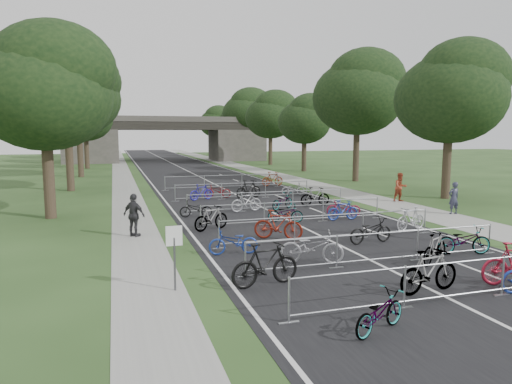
# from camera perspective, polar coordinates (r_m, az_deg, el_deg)

# --- Properties ---
(ground) EXTENTS (200.00, 200.00, 0.00)m
(ground) POSITION_cam_1_polar(r_m,az_deg,el_deg) (13.18, 23.55, -12.44)
(ground) COLOR #26401B
(ground) RESTS_ON ground
(road) EXTENTS (11.00, 140.00, 0.01)m
(road) POSITION_cam_1_polar(r_m,az_deg,el_deg) (60.03, -9.38, 3.02)
(road) COLOR black
(road) RESTS_ON ground
(sidewalk_right) EXTENTS (3.00, 140.00, 0.01)m
(sidewalk_right) POSITION_cam_1_polar(r_m,az_deg,el_deg) (61.65, -1.99, 3.23)
(sidewalk_right) COLOR gray
(sidewalk_right) RESTS_ON ground
(sidewalk_left) EXTENTS (2.00, 140.00, 0.01)m
(sidewalk_left) POSITION_cam_1_polar(r_m,az_deg,el_deg) (59.46, -16.56, 2.78)
(sidewalk_left) COLOR gray
(sidewalk_left) RESTS_ON ground
(lane_markings) EXTENTS (0.12, 140.00, 0.00)m
(lane_markings) POSITION_cam_1_polar(r_m,az_deg,el_deg) (60.03, -9.38, 3.02)
(lane_markings) COLOR silver
(lane_markings) RESTS_ON ground
(overpass_bridge) EXTENTS (31.00, 8.00, 7.05)m
(overpass_bridge) POSITION_cam_1_polar(r_m,az_deg,el_deg) (74.77, -11.05, 6.50)
(overpass_bridge) COLOR #403E39
(overpass_bridge) RESTS_ON ground
(park_sign) EXTENTS (0.45, 0.06, 1.83)m
(park_sign) POSITION_cam_1_polar(r_m,az_deg,el_deg) (12.76, -10.18, -6.66)
(park_sign) COLOR #4C4C51
(park_sign) RESTS_ON ground
(tree_left_0) EXTENTS (6.72, 6.72, 10.25)m
(tree_left_0) POSITION_cam_1_polar(r_m,az_deg,el_deg) (25.51, -24.79, 11.49)
(tree_left_0) COLOR #33261C
(tree_left_0) RESTS_ON ground
(tree_right_0) EXTENTS (7.17, 7.17, 10.93)m
(tree_right_0) POSITION_cam_1_polar(r_m,az_deg,el_deg) (33.19, 23.35, 11.17)
(tree_right_0) COLOR #33261C
(tree_right_0) RESTS_ON ground
(tree_left_1) EXTENTS (7.56, 7.56, 11.53)m
(tree_left_1) POSITION_cam_1_polar(r_m,az_deg,el_deg) (37.48, -22.49, 11.28)
(tree_left_1) COLOR #33261C
(tree_left_1) RESTS_ON ground
(tree_right_1) EXTENTS (8.18, 8.18, 12.47)m
(tree_right_1) POSITION_cam_1_polar(r_m,az_deg,el_deg) (43.09, 12.77, 11.84)
(tree_right_1) COLOR #33261C
(tree_right_1) RESTS_ON ground
(tree_left_2) EXTENTS (8.40, 8.40, 12.81)m
(tree_left_2) POSITION_cam_1_polar(r_m,az_deg,el_deg) (49.47, -21.31, 11.16)
(tree_left_2) COLOR #33261C
(tree_left_2) RESTS_ON ground
(tree_right_2) EXTENTS (6.16, 6.16, 9.39)m
(tree_right_2) POSITION_cam_1_polar(r_m,az_deg,el_deg) (53.70, 6.22, 8.94)
(tree_right_2) COLOR #33261C
(tree_right_2) RESTS_ON ground
(tree_left_3) EXTENTS (6.72, 6.72, 10.25)m
(tree_left_3) POSITION_cam_1_polar(r_m,az_deg,el_deg) (61.34, -20.49, 8.82)
(tree_left_3) COLOR #33261C
(tree_left_3) RESTS_ON ground
(tree_right_3) EXTENTS (7.17, 7.17, 10.93)m
(tree_right_3) POSITION_cam_1_polar(r_m,az_deg,el_deg) (64.91, 1.94, 9.54)
(tree_right_3) COLOR #33261C
(tree_right_3) RESTS_ON ground
(tree_left_4) EXTENTS (7.56, 7.56, 11.53)m
(tree_left_4) POSITION_cam_1_polar(r_m,az_deg,el_deg) (73.35, -20.02, 9.14)
(tree_left_4) COLOR #33261C
(tree_left_4) RESTS_ON ground
(tree_right_4) EXTENTS (8.18, 8.18, 12.47)m
(tree_right_4) POSITION_cam_1_polar(r_m,az_deg,el_deg) (76.37, -1.08, 9.92)
(tree_right_4) COLOR #33261C
(tree_right_4) RESTS_ON ground
(tree_left_5) EXTENTS (8.40, 8.40, 12.81)m
(tree_left_5) POSITION_cam_1_polar(r_m,az_deg,el_deg) (85.37, -19.69, 9.37)
(tree_left_5) COLOR #33261C
(tree_left_5) RESTS_ON ground
(tree_right_5) EXTENTS (6.16, 6.16, 9.39)m
(tree_right_5) POSITION_cam_1_polar(r_m,az_deg,el_deg) (87.89, -3.29, 8.29)
(tree_right_5) COLOR #33261C
(tree_right_5) RESTS_ON ground
(tree_left_6) EXTENTS (6.72, 6.72, 10.25)m
(tree_left_6) POSITION_cam_1_polar(r_m,az_deg,el_deg) (97.30, -19.37, 8.11)
(tree_left_6) COLOR #33261C
(tree_left_6) RESTS_ON ground
(tree_right_6) EXTENTS (7.17, 7.17, 10.93)m
(tree_right_6) POSITION_cam_1_polar(r_m,az_deg,el_deg) (99.59, -5.00, 8.71)
(tree_right_6) COLOR #33261C
(tree_right_6) RESTS_ON ground
(barrier_row_0) EXTENTS (9.70, 0.08, 1.10)m
(barrier_row_0) POSITION_cam_1_polar(r_m,az_deg,el_deg) (13.02, 23.68, -10.18)
(barrier_row_0) COLOR #9EA1A5
(barrier_row_0) RESTS_ON ground
(barrier_row_1) EXTENTS (9.70, 0.08, 1.10)m
(barrier_row_1) POSITION_cam_1_polar(r_m,az_deg,el_deg) (15.79, 15.05, -6.79)
(barrier_row_1) COLOR #9EA1A5
(barrier_row_1) RESTS_ON ground
(barrier_row_2) EXTENTS (9.70, 0.08, 1.10)m
(barrier_row_2) POSITION_cam_1_polar(r_m,az_deg,el_deg) (18.85, 9.18, -4.37)
(barrier_row_2) COLOR #9EA1A5
(barrier_row_2) RESTS_ON ground
(barrier_row_3) EXTENTS (9.70, 0.08, 1.10)m
(barrier_row_3) POSITION_cam_1_polar(r_m,az_deg,el_deg) (22.25, 4.81, -2.52)
(barrier_row_3) COLOR #9EA1A5
(barrier_row_3) RESTS_ON ground
(barrier_row_4) EXTENTS (9.70, 0.08, 1.10)m
(barrier_row_4) POSITION_cam_1_polar(r_m,az_deg,el_deg) (25.95, 1.48, -1.10)
(barrier_row_4) COLOR #9EA1A5
(barrier_row_4) RESTS_ON ground
(barrier_row_5) EXTENTS (9.70, 0.08, 1.10)m
(barrier_row_5) POSITION_cam_1_polar(r_m,az_deg,el_deg) (30.68, -1.53, 0.19)
(barrier_row_5) COLOR #9EA1A5
(barrier_row_5) RESTS_ON ground
(barrier_row_6) EXTENTS (9.70, 0.08, 1.10)m
(barrier_row_6) POSITION_cam_1_polar(r_m,az_deg,el_deg) (36.46, -4.11, 1.29)
(barrier_row_6) COLOR #9EA1A5
(barrier_row_6) RESTS_ON ground
(bike_0) EXTENTS (1.80, 1.24, 0.90)m
(bike_0) POSITION_cam_1_polar(r_m,az_deg,el_deg) (10.59, 15.16, -14.37)
(bike_0) COLOR #9EA1A5
(bike_0) RESTS_ON ground
(bike_1) EXTENTS (2.06, 0.80, 1.21)m
(bike_1) POSITION_cam_1_polar(r_m,az_deg,el_deg) (13.40, 20.84, -9.29)
(bike_1) COLOR #9EA1A5
(bike_1) RESTS_ON ground
(bike_4) EXTENTS (2.17, 0.92, 1.26)m
(bike_4) POSITION_cam_1_polar(r_m,az_deg,el_deg) (13.08, 1.17, -9.07)
(bike_4) COLOR black
(bike_4) RESTS_ON ground
(bike_5) EXTENTS (2.23, 1.50, 1.11)m
(bike_5) POSITION_cam_1_polar(r_m,az_deg,el_deg) (15.43, 7.00, -6.89)
(bike_5) COLOR #97979E
(bike_5) RESTS_ON ground
(bike_6) EXTENTS (1.77, 1.27, 1.05)m
(bike_6) POSITION_cam_1_polar(r_m,az_deg,el_deg) (16.41, 21.48, -6.60)
(bike_6) COLOR #9EA1A5
(bike_6) RESTS_ON ground
(bike_7) EXTENTS (2.06, 1.16, 1.03)m
(bike_7) POSITION_cam_1_polar(r_m,az_deg,el_deg) (18.05, 24.52, -5.56)
(bike_7) COLOR #9EA1A5
(bike_7) RESTS_ON ground
(bike_8) EXTENTS (1.84, 0.79, 0.94)m
(bike_8) POSITION_cam_1_polar(r_m,az_deg,el_deg) (16.46, -2.83, -6.25)
(bike_8) COLOR navy
(bike_8) RESTS_ON ground
(bike_9) EXTENTS (2.03, 1.57, 1.22)m
(bike_9) POSITION_cam_1_polar(r_m,az_deg,el_deg) (18.72, 2.79, -4.15)
(bike_9) COLOR maroon
(bike_9) RESTS_ON ground
(bike_10) EXTENTS (2.00, 0.87, 1.02)m
(bike_10) POSITION_cam_1_polar(r_m,az_deg,el_deg) (18.67, 14.12, -4.72)
(bike_10) COLOR black
(bike_10) RESTS_ON ground
(bike_11) EXTENTS (1.91, 0.98, 1.10)m
(bike_11) POSITION_cam_1_polar(r_m,az_deg,el_deg) (21.55, 18.79, -3.19)
(bike_11) COLOR #A2A3AA
(bike_11) RESTS_ON ground
(bike_12) EXTENTS (1.91, 1.30, 1.12)m
(bike_12) POSITION_cam_1_polar(r_m,az_deg,el_deg) (20.61, -5.62, -3.27)
(bike_12) COLOR #9EA1A5
(bike_12) RESTS_ON ground
(bike_13) EXTENTS (1.83, 1.13, 0.91)m
(bike_13) POSITION_cam_1_polar(r_m,az_deg,el_deg) (22.38, 3.70, -2.69)
(bike_13) COLOR #9EA1A5
(bike_13) RESTS_ON ground
(bike_14) EXTENTS (1.68, 0.49, 1.01)m
(bike_14) POSITION_cam_1_polar(r_m,az_deg,el_deg) (23.33, 10.80, -2.28)
(bike_14) COLOR navy
(bike_14) RESTS_ON ground
(bike_15) EXTENTS (1.86, 1.23, 0.92)m
(bike_15) POSITION_cam_1_polar(r_m,az_deg,el_deg) (24.40, 10.89, -1.96)
(bike_15) COLOR maroon
(bike_15) RESTS_ON ground
(bike_16) EXTENTS (1.77, 0.87, 0.89)m
(bike_16) POSITION_cam_1_polar(r_m,az_deg,el_deg) (23.92, -7.51, -2.12)
(bike_16) COLOR black
(bike_16) RESTS_ON ground
(bike_17) EXTENTS (1.94, 0.88, 1.13)m
(bike_17) POSITION_cam_1_polar(r_m,az_deg,el_deg) (25.42, -1.23, -1.23)
(bike_17) COLOR gray
(bike_17) RESTS_ON ground
(bike_18) EXTENTS (1.84, 1.45, 0.93)m
(bike_18) POSITION_cam_1_polar(r_m,az_deg,el_deg) (26.29, 3.30, -1.17)
(bike_18) COLOR #9EA1A5
(bike_18) RESTS_ON ground
(bike_19) EXTENTS (1.91, 0.57, 1.14)m
(bike_19) POSITION_cam_1_polar(r_m,az_deg,el_deg) (27.69, 7.40, -0.58)
(bike_19) COLOR #9EA1A5
(bike_19) RESTS_ON ground
(bike_20) EXTENTS (1.81, 1.15, 1.06)m
(bike_20) POSITION_cam_1_polar(r_m,az_deg,el_deg) (30.13, -6.87, -0.02)
(bike_20) COLOR #231DA0
(bike_20) RESTS_ON ground
(bike_21) EXTENTS (1.89, 1.29, 0.94)m
(bike_21) POSITION_cam_1_polar(r_m,az_deg,el_deg) (31.13, -4.79, 0.13)
(bike_21) COLOR maroon
(bike_21) RESTS_ON ground
(bike_22) EXTENTS (2.16, 1.37, 1.26)m
(bike_22) POSITION_cam_1_polar(r_m,az_deg,el_deg) (30.62, -0.93, 0.34)
(bike_22) COLOR black
(bike_22) RESTS_ON ground
(bike_23) EXTENTS (1.73, 0.81, 0.87)m
(bike_23) POSITION_cam_1_polar(r_m,az_deg,el_deg) (32.57, 4.65, 0.38)
(bike_23) COLOR #A9A8B0
(bike_23) RESTS_ON ground
(bike_27) EXTENTS (2.06, 0.94, 1.19)m
(bike_27) POSITION_cam_1_polar(r_m,az_deg,el_deg) (38.05, 2.07, 1.63)
(bike_27) COLOR #9B3416
(bike_27) RESTS_ON ground
(pedestrian_a) EXTENTS (0.64, 0.42, 1.75)m
(pedestrian_a) POSITION_cam_1_polar(r_m,az_deg,el_deg) (26.86, 23.48, -0.71)
(pedestrian_a) COLOR #2C2E42
(pedestrian_a) RESTS_ON ground
(pedestrian_b) EXTENTS (0.92, 0.73, 1.85)m
(pedestrian_b) POSITION_cam_1_polar(r_m,az_deg,el_deg) (30.64, 17.61, 0.55)
(pedestrian_b) COLOR #983921
(pedestrian_b) RESTS_ON ground
(pedestrian_c) EXTENTS (1.09, 1.05, 1.83)m
(pedestrian_c) POSITION_cam_1_polar(r_m,az_deg,el_deg) (19.87, -14.99, -2.84)
(pedestrian_c) COLOR #2B2B2E
(pedestrian_c) RESTS_ON ground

